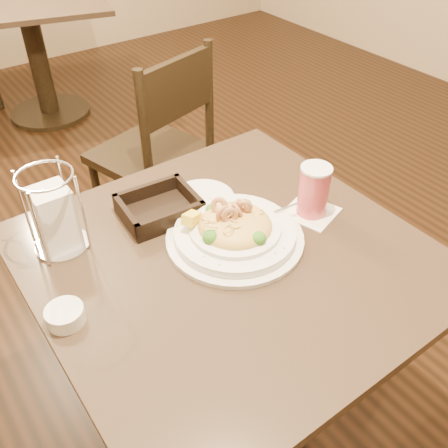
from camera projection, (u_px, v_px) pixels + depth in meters
ground at (227, 417)px, 1.68m from camera, size 7.00×7.00×0.00m
main_table at (228, 318)px, 1.36m from camera, size 0.90×0.90×0.75m
background_table at (33, 38)px, 3.08m from camera, size 1.10×1.10×0.75m
dining_chair_near at (158, 149)px, 2.08m from camera, size 0.52×0.52×0.93m
pasta_bowl at (235, 230)px, 1.23m from camera, size 0.38×0.35×0.11m
drink_glass at (314, 191)px, 1.29m from camera, size 0.16×0.16×0.14m
bread_basket at (159, 209)px, 1.32m from camera, size 0.21×0.18×0.05m
napkin_caddy at (55, 217)px, 1.18m from camera, size 0.13×0.13×0.21m
side_plate at (202, 199)px, 1.38m from camera, size 0.23×0.23×0.01m
butter_ramekin at (65, 315)px, 1.04m from camera, size 0.08×0.08×0.04m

